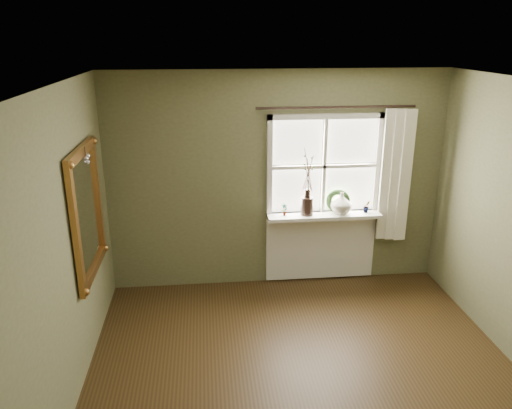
{
  "coord_description": "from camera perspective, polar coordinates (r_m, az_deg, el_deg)",
  "views": [
    {
      "loc": [
        -0.85,
        -3.37,
        2.97
      ],
      "look_at": [
        -0.33,
        1.55,
        1.27
      ],
      "focal_mm": 35.0,
      "sensor_mm": 36.0,
      "label": 1
    }
  ],
  "objects": [
    {
      "name": "floor",
      "position": [
        4.57,
        6.65,
        -21.67
      ],
      "size": [
        4.5,
        4.5,
        0.0
      ],
      "primitive_type": "plane",
      "color": "#362410",
      "rests_on": "ground"
    },
    {
      "name": "wall_back",
      "position": [
        5.97,
        2.4,
        2.74
      ],
      "size": [
        4.0,
        0.1,
        2.6
      ],
      "primitive_type": "cube",
      "color": "#646542",
      "rests_on": "ground"
    },
    {
      "name": "cream_vase",
      "position": [
        6.03,
        9.73,
        0.17
      ],
      "size": [
        0.25,
        0.25,
        0.26
      ],
      "primitive_type": "imported",
      "rotation": [
        0.0,
        0.0,
        0.0
      ],
      "color": "silver",
      "rests_on": "window_sill"
    },
    {
      "name": "window_apron",
      "position": [
        6.3,
        7.36,
        -4.66
      ],
      "size": [
        1.36,
        0.04,
        0.88
      ],
      "primitive_type": "cube",
      "color": "white",
      "rests_on": "ground"
    },
    {
      "name": "window_frame",
      "position": [
        5.96,
        7.78,
        4.35
      ],
      "size": [
        1.36,
        0.06,
        1.24
      ],
      "color": "white",
      "rests_on": "wall_back"
    },
    {
      "name": "gilt_mirror",
      "position": [
        4.93,
        -18.74,
        -0.82
      ],
      "size": [
        0.1,
        1.05,
        1.25
      ],
      "color": "white",
      "rests_on": "wall_left"
    },
    {
      "name": "potted_plant_right",
      "position": [
        6.14,
        12.53,
        -0.21
      ],
      "size": [
        0.09,
        0.08,
        0.15
      ],
      "primitive_type": "imported",
      "rotation": [
        0.0,
        0.0,
        0.11
      ],
      "color": "#27441E",
      "rests_on": "window_sill"
    },
    {
      "name": "potted_plant_left",
      "position": [
        5.91,
        3.26,
        -0.59
      ],
      "size": [
        0.09,
        0.07,
        0.15
      ],
      "primitive_type": "imported",
      "rotation": [
        0.0,
        0.0,
        0.25
      ],
      "color": "#27441E",
      "rests_on": "window_sill"
    },
    {
      "name": "ceiling",
      "position": [
        3.5,
        8.3,
        12.7
      ],
      "size": [
        4.5,
        4.5,
        0.0
      ],
      "primitive_type": "plane",
      "color": "silver",
      "rests_on": "ground"
    },
    {
      "name": "curtain_rod",
      "position": [
        5.79,
        9.2,
        10.92
      ],
      "size": [
        1.84,
        0.03,
        0.03
      ],
      "primitive_type": "cylinder",
      "rotation": [
        0.0,
        1.57,
        0.0
      ],
      "color": "black",
      "rests_on": "wall_back"
    },
    {
      "name": "dark_jug",
      "position": [
        5.94,
        5.84,
        -0.17
      ],
      "size": [
        0.18,
        0.18,
        0.22
      ],
      "primitive_type": "cylinder",
      "rotation": [
        0.0,
        0.0,
        -0.29
      ],
      "color": "black",
      "rests_on": "window_sill"
    },
    {
      "name": "wreath",
      "position": [
        6.07,
        9.35,
        0.09
      ],
      "size": [
        0.31,
        0.2,
        0.3
      ],
      "primitive_type": "torus",
      "rotation": [
        1.36,
        0.0,
        -0.27
      ],
      "color": "#27441E",
      "rests_on": "window_sill"
    },
    {
      "name": "wall_left",
      "position": [
        3.95,
        -23.28,
        -7.72
      ],
      "size": [
        0.1,
        4.5,
        2.6
      ],
      "primitive_type": "cube",
      "color": "#646542",
      "rests_on": "ground"
    },
    {
      "name": "curtain",
      "position": [
        6.15,
        15.58,
        3.17
      ],
      "size": [
        0.36,
        0.12,
        1.59
      ],
      "primitive_type": "cube",
      "color": "white",
      "rests_on": "wall_back"
    },
    {
      "name": "window_sill",
      "position": [
        6.03,
        7.77,
        -1.25
      ],
      "size": [
        1.36,
        0.26,
        0.04
      ],
      "primitive_type": "cube",
      "color": "white",
      "rests_on": "wall_back"
    }
  ]
}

